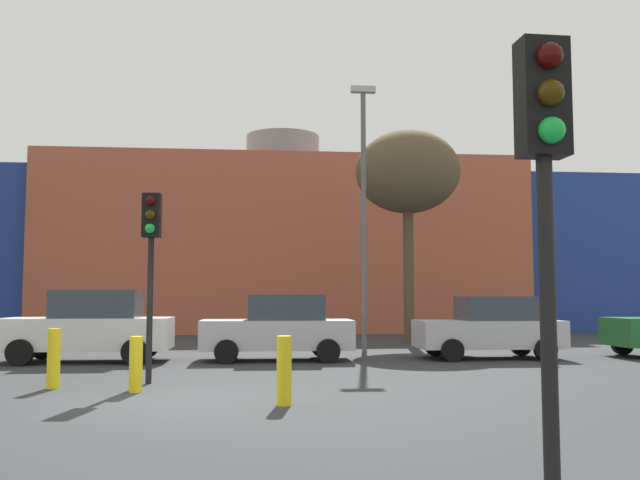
{
  "coord_description": "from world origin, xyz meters",
  "views": [
    {
      "loc": [
        1.53,
        -11.9,
        1.72
      ],
      "look_at": [
        3.39,
        8.02,
        3.37
      ],
      "focal_mm": 38.95,
      "sensor_mm": 36.0,
      "label": 1
    }
  ],
  "objects_px": {
    "parked_car_3": "(490,328)",
    "traffic_light_near_right": "(545,165)",
    "traffic_light_island": "(151,243)",
    "bare_tree_0": "(408,173)",
    "bollard_yellow_0": "(284,371)",
    "bollard_yellow_1": "(136,364)",
    "parked_car_1": "(90,326)",
    "bollard_yellow_2": "(54,358)",
    "street_lamp": "(364,201)",
    "parked_car_2": "(279,328)"
  },
  "relations": [
    {
      "from": "bollard_yellow_1",
      "to": "parked_car_2",
      "type": "bearing_deg",
      "value": 65.26
    },
    {
      "from": "bollard_yellow_1",
      "to": "bollard_yellow_2",
      "type": "distance_m",
      "value": 1.77
    },
    {
      "from": "traffic_light_island",
      "to": "bollard_yellow_2",
      "type": "height_order",
      "value": "traffic_light_island"
    },
    {
      "from": "traffic_light_near_right",
      "to": "traffic_light_island",
      "type": "relative_size",
      "value": 0.96
    },
    {
      "from": "parked_car_1",
      "to": "traffic_light_near_right",
      "type": "xyz_separation_m",
      "value": [
        6.53,
        -14.15,
        1.76
      ]
    },
    {
      "from": "traffic_light_island",
      "to": "bare_tree_0",
      "type": "bearing_deg",
      "value": 148.62
    },
    {
      "from": "traffic_light_near_right",
      "to": "bollard_yellow_0",
      "type": "relative_size",
      "value": 3.34
    },
    {
      "from": "traffic_light_island",
      "to": "street_lamp",
      "type": "relative_size",
      "value": 0.45
    },
    {
      "from": "bollard_yellow_0",
      "to": "street_lamp",
      "type": "xyz_separation_m",
      "value": [
        2.97,
        10.62,
        4.26
      ]
    },
    {
      "from": "bollard_yellow_0",
      "to": "parked_car_3",
      "type": "bearing_deg",
      "value": 52.19
    },
    {
      "from": "parked_car_2",
      "to": "street_lamp",
      "type": "xyz_separation_m",
      "value": [
        2.78,
        2.73,
        3.92
      ]
    },
    {
      "from": "traffic_light_near_right",
      "to": "bollard_yellow_1",
      "type": "height_order",
      "value": "traffic_light_near_right"
    },
    {
      "from": "bollard_yellow_0",
      "to": "bollard_yellow_1",
      "type": "bearing_deg",
      "value": 145.66
    },
    {
      "from": "traffic_light_island",
      "to": "bare_tree_0",
      "type": "distance_m",
      "value": 13.95
    },
    {
      "from": "bollard_yellow_1",
      "to": "bollard_yellow_2",
      "type": "height_order",
      "value": "bollard_yellow_2"
    },
    {
      "from": "traffic_light_near_right",
      "to": "parked_car_3",
      "type": "bearing_deg",
      "value": 160.54
    },
    {
      "from": "parked_car_3",
      "to": "street_lamp",
      "type": "relative_size",
      "value": 0.47
    },
    {
      "from": "parked_car_1",
      "to": "street_lamp",
      "type": "relative_size",
      "value": 0.51
    },
    {
      "from": "bare_tree_0",
      "to": "bollard_yellow_1",
      "type": "height_order",
      "value": "bare_tree_0"
    },
    {
      "from": "traffic_light_near_right",
      "to": "bollard_yellow_0",
      "type": "xyz_separation_m",
      "value": [
        -1.68,
        6.26,
        -2.15
      ]
    },
    {
      "from": "bare_tree_0",
      "to": "bollard_yellow_1",
      "type": "relative_size",
      "value": 7.91
    },
    {
      "from": "parked_car_1",
      "to": "bollard_yellow_2",
      "type": "relative_size",
      "value": 3.9
    },
    {
      "from": "parked_car_1",
      "to": "street_lamp",
      "type": "xyz_separation_m",
      "value": [
        7.82,
        2.73,
        3.86
      ]
    },
    {
      "from": "traffic_light_near_right",
      "to": "bollard_yellow_1",
      "type": "relative_size",
      "value": 3.65
    },
    {
      "from": "bollard_yellow_0",
      "to": "traffic_light_island",
      "type": "bearing_deg",
      "value": 130.66
    },
    {
      "from": "street_lamp",
      "to": "bare_tree_0",
      "type": "bearing_deg",
      "value": 57.12
    },
    {
      "from": "traffic_light_near_right",
      "to": "bare_tree_0",
      "type": "height_order",
      "value": "bare_tree_0"
    },
    {
      "from": "street_lamp",
      "to": "parked_car_1",
      "type": "bearing_deg",
      "value": -160.74
    },
    {
      "from": "parked_car_2",
      "to": "traffic_light_near_right",
      "type": "relative_size",
      "value": 1.12
    },
    {
      "from": "parked_car_2",
      "to": "bollard_yellow_0",
      "type": "xyz_separation_m",
      "value": [
        -0.19,
        -7.89,
        -0.34
      ]
    },
    {
      "from": "traffic_light_island",
      "to": "bollard_yellow_1",
      "type": "bearing_deg",
      "value": 1.5
    },
    {
      "from": "parked_car_3",
      "to": "bollard_yellow_2",
      "type": "bearing_deg",
      "value": 27.63
    },
    {
      "from": "parked_car_1",
      "to": "bollard_yellow_1",
      "type": "height_order",
      "value": "parked_car_1"
    },
    {
      "from": "bollard_yellow_0",
      "to": "bollard_yellow_2",
      "type": "distance_m",
      "value": 4.91
    },
    {
      "from": "parked_car_2",
      "to": "traffic_light_near_right",
      "type": "bearing_deg",
      "value": 96.03
    },
    {
      "from": "parked_car_1",
      "to": "parked_car_3",
      "type": "distance_m",
      "value": 10.96
    },
    {
      "from": "traffic_light_island",
      "to": "parked_car_2",
      "type": "bearing_deg",
      "value": 154.25
    },
    {
      "from": "bollard_yellow_0",
      "to": "street_lamp",
      "type": "distance_m",
      "value": 11.82
    },
    {
      "from": "parked_car_3",
      "to": "parked_car_2",
      "type": "bearing_deg",
      "value": 0.0
    },
    {
      "from": "traffic_light_near_right",
      "to": "bollard_yellow_0",
      "type": "bearing_deg",
      "value": -167.01
    },
    {
      "from": "bare_tree_0",
      "to": "bollard_yellow_1",
      "type": "distance_m",
      "value": 15.65
    },
    {
      "from": "traffic_light_island",
      "to": "traffic_light_near_right",
      "type": "bearing_deg",
      "value": 28.4
    },
    {
      "from": "bollard_yellow_1",
      "to": "bollard_yellow_0",
      "type": "bearing_deg",
      "value": -34.34
    },
    {
      "from": "parked_car_3",
      "to": "traffic_light_near_right",
      "type": "bearing_deg",
      "value": 72.59
    },
    {
      "from": "bare_tree_0",
      "to": "street_lamp",
      "type": "relative_size",
      "value": 0.93
    },
    {
      "from": "traffic_light_island",
      "to": "bare_tree_0",
      "type": "xyz_separation_m",
      "value": [
        7.76,
        11.05,
        3.52
      ]
    },
    {
      "from": "traffic_light_near_right",
      "to": "bare_tree_0",
      "type": "xyz_separation_m",
      "value": [
        3.5,
        20.3,
        3.63
      ]
    },
    {
      "from": "bollard_yellow_0",
      "to": "bollard_yellow_1",
      "type": "height_order",
      "value": "bollard_yellow_0"
    },
    {
      "from": "parked_car_3",
      "to": "traffic_light_near_right",
      "type": "distance_m",
      "value": 14.94
    },
    {
      "from": "bollard_yellow_1",
      "to": "bare_tree_0",
      "type": "bearing_deg",
      "value": 57.5
    }
  ]
}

